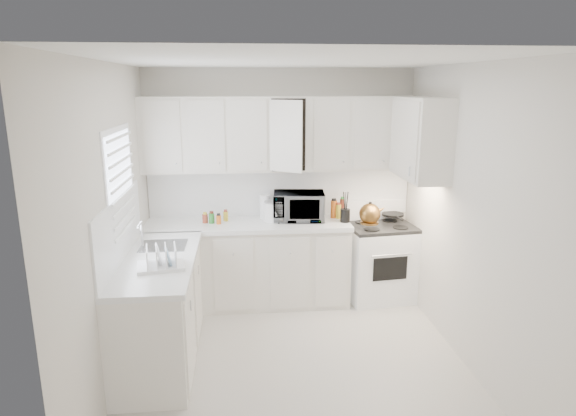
{
  "coord_description": "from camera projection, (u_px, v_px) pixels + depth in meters",
  "views": [
    {
      "loc": [
        -0.45,
        -3.97,
        2.42
      ],
      "look_at": [
        0.0,
        0.7,
        1.25
      ],
      "focal_mm": 30.93,
      "sensor_mm": 36.0,
      "label": 1
    }
  ],
  "objects": [
    {
      "name": "floor",
      "position": [
        295.0,
        361.0,
        4.46
      ],
      "size": [
        3.2,
        3.2,
        0.0
      ],
      "primitive_type": "plane",
      "color": "#B9B3A9",
      "rests_on": "ground"
    },
    {
      "name": "ceiling",
      "position": [
        297.0,
        61.0,
        3.83
      ],
      "size": [
        3.2,
        3.2,
        0.0
      ],
      "primitive_type": "plane",
      "rotation": [
        3.14,
        0.0,
        0.0
      ],
      "color": "white",
      "rests_on": "ground"
    },
    {
      "name": "wall_back",
      "position": [
        281.0,
        185.0,
        5.69
      ],
      "size": [
        3.0,
        0.0,
        3.0
      ],
      "primitive_type": "plane",
      "rotation": [
        1.57,
        0.0,
        0.0
      ],
      "color": "beige",
      "rests_on": "ground"
    },
    {
      "name": "wall_front",
      "position": [
        330.0,
        304.0,
        2.6
      ],
      "size": [
        3.0,
        0.0,
        3.0
      ],
      "primitive_type": "plane",
      "rotation": [
        -1.57,
        0.0,
        0.0
      ],
      "color": "beige",
      "rests_on": "ground"
    },
    {
      "name": "wall_left",
      "position": [
        112.0,
        227.0,
        4.01
      ],
      "size": [
        0.0,
        3.2,
        3.2
      ],
      "primitive_type": "plane",
      "rotation": [
        1.57,
        0.0,
        1.57
      ],
      "color": "beige",
      "rests_on": "ground"
    },
    {
      "name": "wall_right",
      "position": [
        468.0,
        218.0,
        4.29
      ],
      "size": [
        0.0,
        3.2,
        3.2
      ],
      "primitive_type": "plane",
      "rotation": [
        1.57,
        0.0,
        -1.57
      ],
      "color": "beige",
      "rests_on": "ground"
    },
    {
      "name": "window_blinds",
      "position": [
        122.0,
        188.0,
        4.29
      ],
      "size": [
        0.06,
        0.96,
        1.06
      ],
      "primitive_type": null,
      "color": "white",
      "rests_on": "wall_left"
    },
    {
      "name": "lower_cabinets_back",
      "position": [
        248.0,
        265.0,
        5.57
      ],
      "size": [
        2.22,
        0.6,
        0.9
      ],
      "primitive_type": null,
      "color": "beige",
      "rests_on": "floor"
    },
    {
      "name": "lower_cabinets_left",
      "position": [
        160.0,
        311.0,
        4.43
      ],
      "size": [
        0.6,
        1.6,
        0.9
      ],
      "primitive_type": null,
      "color": "beige",
      "rests_on": "floor"
    },
    {
      "name": "countertop_back",
      "position": [
        248.0,
        225.0,
        5.45
      ],
      "size": [
        2.24,
        0.64,
        0.05
      ],
      "primitive_type": "cube",
      "color": "silver",
      "rests_on": "lower_cabinets_back"
    },
    {
      "name": "countertop_left",
      "position": [
        158.0,
        261.0,
        4.32
      ],
      "size": [
        0.64,
        1.62,
        0.05
      ],
      "primitive_type": "cube",
      "color": "silver",
      "rests_on": "lower_cabinets_left"
    },
    {
      "name": "backsplash_back",
      "position": [
        281.0,
        192.0,
        5.7
      ],
      "size": [
        2.98,
        0.02,
        0.55
      ],
      "primitive_type": "cube",
      "color": "silver",
      "rests_on": "wall_back"
    },
    {
      "name": "backsplash_left",
      "position": [
        120.0,
        229.0,
        4.22
      ],
      "size": [
        0.02,
        1.6,
        0.55
      ],
      "primitive_type": "cube",
      "color": "silver",
      "rests_on": "wall_left"
    },
    {
      "name": "upper_cabinets_back",
      "position": [
        282.0,
        170.0,
        5.48
      ],
      "size": [
        3.0,
        0.33,
        0.8
      ],
      "primitive_type": null,
      "color": "beige",
      "rests_on": "wall_back"
    },
    {
      "name": "upper_cabinets_right",
      "position": [
        418.0,
        178.0,
        5.01
      ],
      "size": [
        0.33,
        0.9,
        0.8
      ],
      "primitive_type": null,
      "color": "beige",
      "rests_on": "wall_right"
    },
    {
      "name": "sink",
      "position": [
        163.0,
        234.0,
        4.62
      ],
      "size": [
        0.42,
        0.38,
        0.3
      ],
      "primitive_type": null,
      "color": "gray",
      "rests_on": "countertop_left"
    },
    {
      "name": "stove",
      "position": [
        380.0,
        252.0,
        5.67
      ],
      "size": [
        0.79,
        0.68,
        1.12
      ],
      "primitive_type": null,
      "rotation": [
        0.0,
        0.0,
        0.11
      ],
      "color": "white",
      "rests_on": "floor"
    },
    {
      "name": "tea_kettle",
      "position": [
        370.0,
        212.0,
        5.38
      ],
      "size": [
        0.32,
        0.29,
        0.27
      ],
      "primitive_type": null,
      "rotation": [
        0.0,
        0.0,
        -0.16
      ],
      "color": "brown",
      "rests_on": "stove"
    },
    {
      "name": "frying_pan",
      "position": [
        393.0,
        214.0,
        5.75
      ],
      "size": [
        0.29,
        0.45,
        0.04
      ],
      "primitive_type": null,
      "rotation": [
        0.0,
        0.0,
        0.08
      ],
      "color": "black",
      "rests_on": "stove"
    },
    {
      "name": "microwave",
      "position": [
        299.0,
        203.0,
        5.51
      ],
      "size": [
        0.59,
        0.36,
        0.38
      ],
      "primitive_type": "imported",
      "rotation": [
        0.0,
        0.0,
        -0.09
      ],
      "color": "gray",
      "rests_on": "countertop_back"
    },
    {
      "name": "rice_cooker",
      "position": [
        275.0,
        210.0,
        5.49
      ],
      "size": [
        0.28,
        0.28,
        0.25
      ],
      "primitive_type": null,
      "rotation": [
        0.0,
        0.0,
        0.13
      ],
      "color": "white",
      "rests_on": "countertop_back"
    },
    {
      "name": "paper_towel",
      "position": [
        265.0,
        207.0,
        5.58
      ],
      "size": [
        0.12,
        0.12,
        0.27
      ],
      "primitive_type": "cylinder",
      "color": "white",
      "rests_on": "countertop_back"
    },
    {
      "name": "utensil_crock",
      "position": [
        345.0,
        207.0,
        5.42
      ],
      "size": [
        0.14,
        0.14,
        0.35
      ],
      "primitive_type": null,
      "rotation": [
        0.0,
        0.0,
        -0.29
      ],
      "color": "black",
      "rests_on": "countertop_back"
    },
    {
      "name": "dish_rack",
      "position": [
        160.0,
        256.0,
        4.07
      ],
      "size": [
        0.42,
        0.34,
        0.21
      ],
      "primitive_type": null,
      "rotation": [
        0.0,
        0.0,
        0.17
      ],
      "color": "white",
      "rests_on": "countertop_left"
    },
    {
      "name": "spice_left_0",
      "position": [
        206.0,
        215.0,
        5.51
      ],
      "size": [
        0.06,
        0.06,
        0.13
      ],
      "primitive_type": "cylinder",
      "color": "#9C3F2A",
      "rests_on": "countertop_back"
    },
    {
      "name": "spice_left_1",
      "position": [
        212.0,
        217.0,
        5.43
      ],
      "size": [
        0.06,
        0.06,
        0.13
      ],
      "primitive_type": "cylinder",
      "color": "#2B8130",
      "rests_on": "countertop_back"
    },
    {
      "name": "spice_left_2",
      "position": [
        219.0,
        214.0,
        5.52
      ],
      "size": [
        0.06,
        0.06,
        0.13
      ],
      "primitive_type": "cylinder",
      "color": "orange",
      "rests_on": "countertop_back"
    },
    {
      "name": "spice_left_3",
      "position": [
        226.0,
        216.0,
        5.44
      ],
      "size": [
        0.06,
        0.06,
        0.13
      ],
      "primitive_type": "cylinder",
      "color": "gold",
      "rests_on": "countertop_back"
    },
    {
      "name": "sauce_right_0",
      "position": [
        332.0,
        208.0,
        5.67
      ],
      "size": [
        0.06,
        0.06,
        0.19
      ],
      "primitive_type": "cylinder",
      "color": "orange",
      "rests_on": "countertop_back"
    },
    {
      "name": "sauce_right_1",
      "position": [
        338.0,
        209.0,
        5.62
      ],
      "size": [
        0.06,
        0.06,
        0.19
      ],
      "primitive_type": "cylinder",
      "color": "gold",
      "rests_on": "countertop_back"
    },
    {
      "name": "sauce_right_2",
      "position": [
        341.0,
        208.0,
        5.68
      ],
      "size": [
        0.06,
        0.06,
        0.19
      ],
      "primitive_type": "cylinder",
      "color": "#5D261A",
      "rests_on": "countertop_back"
    }
  ]
}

